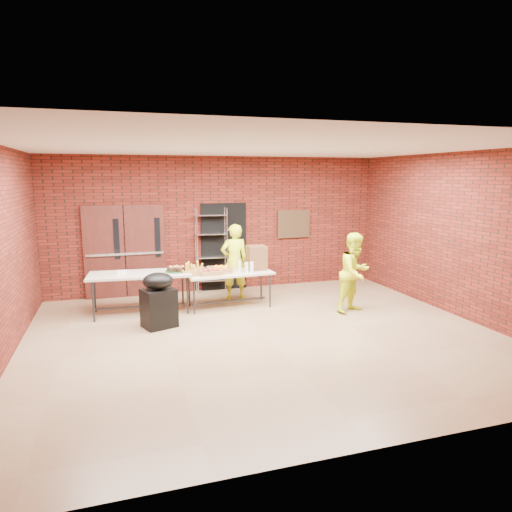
{
  "coord_description": "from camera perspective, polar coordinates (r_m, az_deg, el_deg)",
  "views": [
    {
      "loc": [
        -2.4,
        -7.16,
        2.73
      ],
      "look_at": [
        0.27,
        1.4,
        1.16
      ],
      "focal_mm": 32.0,
      "sensor_mm": 36.0,
      "label": 1
    }
  ],
  "objects": [
    {
      "name": "bronze_plaque",
      "position": [
        11.51,
        4.72,
        4.02
      ],
      "size": [
        0.85,
        0.04,
        0.7
      ],
      "primitive_type": "cube",
      "color": "#3E2B19",
      "rests_on": "room"
    },
    {
      "name": "dark_doorway",
      "position": [
        11.04,
        -4.04,
        1.16
      ],
      "size": [
        1.1,
        0.06,
        2.1
      ],
      "primitive_type": "cube",
      "color": "black",
      "rests_on": "room"
    },
    {
      "name": "volunteer_man",
      "position": [
        9.43,
        12.27,
        -2.04
      ],
      "size": [
        0.96,
        0.86,
        1.62
      ],
      "primitive_type": "imported",
      "rotation": [
        0.0,
        0.0,
        0.38
      ],
      "color": "#E5FA1B",
      "rests_on": "room"
    },
    {
      "name": "basket_oranges",
      "position": [
        9.52,
        -4.62,
        -1.73
      ],
      "size": [
        0.49,
        0.38,
        0.15
      ],
      "color": "#B08047",
      "rests_on": "table_right"
    },
    {
      "name": "double_doors",
      "position": [
        10.73,
        -16.03,
        0.57
      ],
      "size": [
        1.78,
        0.12,
        2.1
      ],
      "color": "#4A1B15",
      "rests_on": "room"
    },
    {
      "name": "cup_stack_back",
      "position": [
        9.65,
        -2.09,
        -1.25
      ],
      "size": [
        0.08,
        0.08,
        0.23
      ],
      "primitive_type": "cylinder",
      "color": "white",
      "rests_on": "table_right"
    },
    {
      "name": "cup_stack_mid",
      "position": [
        9.49,
        -0.54,
        -1.44
      ],
      "size": [
        0.08,
        0.08,
        0.23
      ],
      "primitive_type": "cylinder",
      "color": "white",
      "rests_on": "table_right"
    },
    {
      "name": "basket_bananas",
      "position": [
        9.4,
        -7.82,
        -1.93
      ],
      "size": [
        0.5,
        0.39,
        0.15
      ],
      "color": "#B08047",
      "rests_on": "table_right"
    },
    {
      "name": "muffin_tray",
      "position": [
        9.38,
        -9.95,
        -1.62
      ],
      "size": [
        0.45,
        0.45,
        0.11
      ],
      "color": "#144B1E",
      "rests_on": "table_left"
    },
    {
      "name": "covered_grill",
      "position": [
        8.52,
        -12.08,
        -5.39
      ],
      "size": [
        0.68,
        0.63,
        1.02
      ],
      "rotation": [
        0.0,
        0.0,
        0.35
      ],
      "color": "black",
      "rests_on": "room"
    },
    {
      "name": "coffee_dispenser",
      "position": [
        9.79,
        0.05,
        -0.21
      ],
      "size": [
        0.4,
        0.35,
        0.52
      ],
      "primitive_type": "cube",
      "color": "brown",
      "rests_on": "table_right"
    },
    {
      "name": "cup_stack_front",
      "position": [
        9.51,
        -1.18,
        -1.45
      ],
      "size": [
        0.07,
        0.07,
        0.22
      ],
      "primitive_type": "cylinder",
      "color": "white",
      "rests_on": "table_right"
    },
    {
      "name": "napkin_box",
      "position": [
        9.42,
        -16.44,
        -1.94
      ],
      "size": [
        0.19,
        0.13,
        0.06
      ],
      "primitive_type": "cube",
      "color": "white",
      "rests_on": "table_left"
    },
    {
      "name": "room",
      "position": [
        7.63,
        1.19,
        1.44
      ],
      "size": [
        8.08,
        7.08,
        3.28
      ],
      "color": "#8D6E4C",
      "rests_on": "ground"
    },
    {
      "name": "wire_rack",
      "position": [
        10.84,
        -5.57,
        0.71
      ],
      "size": [
        0.75,
        0.31,
        2.0
      ],
      "primitive_type": null,
      "rotation": [
        0.0,
        0.0,
        -0.09
      ],
      "color": "silver",
      "rests_on": "room"
    },
    {
      "name": "volunteer_woman",
      "position": [
        10.24,
        -2.73,
        -0.68
      ],
      "size": [
        0.62,
        0.41,
        1.69
      ],
      "primitive_type": "imported",
      "rotation": [
        0.0,
        0.0,
        3.14
      ],
      "color": "#E5FA1B",
      "rests_on": "room"
    },
    {
      "name": "basket_apples",
      "position": [
        9.35,
        -5.7,
        -2.02
      ],
      "size": [
        0.42,
        0.33,
        0.13
      ],
      "color": "#B08047",
      "rests_on": "table_right"
    },
    {
      "name": "table_left",
      "position": [
        9.4,
        -14.3,
        -2.5
      ],
      "size": [
        2.06,
        1.0,
        0.82
      ],
      "rotation": [
        0.0,
        0.0,
        -0.09
      ],
      "color": "tan",
      "rests_on": "room"
    },
    {
      "name": "table_right",
      "position": [
        9.58,
        -3.35,
        -2.42
      ],
      "size": [
        1.85,
        0.87,
        0.74
      ],
      "rotation": [
        0.0,
        0.0,
        0.06
      ],
      "color": "tan",
      "rests_on": "room"
    }
  ]
}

